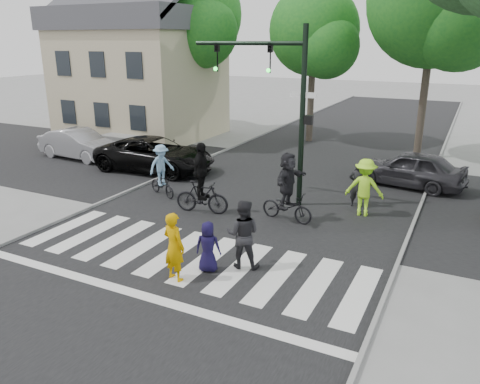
# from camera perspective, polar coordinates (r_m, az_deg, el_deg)

# --- Properties ---
(ground) EXTENTS (120.00, 120.00, 0.00)m
(ground) POSITION_cam_1_polar(r_m,az_deg,el_deg) (11.94, -8.75, -9.63)
(ground) COLOR gray
(ground) RESTS_ON ground
(road_stem) EXTENTS (10.00, 70.00, 0.01)m
(road_stem) POSITION_cam_1_polar(r_m,az_deg,el_deg) (15.90, 1.62, -2.19)
(road_stem) COLOR black
(road_stem) RESTS_ON ground
(road_cross) EXTENTS (70.00, 10.00, 0.01)m
(road_cross) POSITION_cam_1_polar(r_m,az_deg,el_deg) (18.52, 5.56, 0.69)
(road_cross) COLOR black
(road_cross) RESTS_ON ground
(curb_left) EXTENTS (0.10, 70.00, 0.10)m
(curb_left) POSITION_cam_1_polar(r_m,az_deg,el_deg) (18.47, -12.71, 0.42)
(curb_left) COLOR gray
(curb_left) RESTS_ON ground
(curb_right) EXTENTS (0.10, 70.00, 0.10)m
(curb_right) POSITION_cam_1_polar(r_m,az_deg,el_deg) (14.64, 19.90, -4.96)
(curb_right) COLOR gray
(curb_right) RESTS_ON ground
(crosswalk) EXTENTS (10.00, 3.85, 0.01)m
(crosswalk) POSITION_cam_1_polar(r_m,az_deg,el_deg) (12.42, -6.99, -8.37)
(crosswalk) COLOR silver
(crosswalk) RESTS_ON ground
(traffic_signal) EXTENTS (4.45, 0.29, 6.00)m
(traffic_signal) POSITION_cam_1_polar(r_m,az_deg,el_deg) (15.96, 4.79, 12.22)
(traffic_signal) COLOR black
(traffic_signal) RESTS_ON ground
(bg_tree_0) EXTENTS (5.46, 5.20, 8.97)m
(bg_tree_0) POSITION_cam_1_polar(r_m,az_deg,el_deg) (31.67, -13.30, 18.76)
(bg_tree_0) COLOR brown
(bg_tree_0) RESTS_ON ground
(bg_tree_1) EXTENTS (6.09, 5.80, 9.80)m
(bg_tree_1) POSITION_cam_1_polar(r_m,az_deg,el_deg) (28.33, -5.70, 20.29)
(bg_tree_1) COLOR brown
(bg_tree_1) RESTS_ON ground
(bg_tree_2) EXTENTS (5.04, 4.80, 8.40)m
(bg_tree_2) POSITION_cam_1_polar(r_m,az_deg,el_deg) (26.40, 9.39, 18.43)
(bg_tree_2) COLOR brown
(bg_tree_2) RESTS_ON ground
(bg_tree_3) EXTENTS (6.30, 6.00, 10.20)m
(bg_tree_3) POSITION_cam_1_polar(r_m,az_deg,el_deg) (23.93, 23.34, 20.13)
(bg_tree_3) COLOR brown
(bg_tree_3) RESTS_ON ground
(house) EXTENTS (8.40, 8.10, 8.82)m
(house) POSITION_cam_1_polar(r_m,az_deg,el_deg) (28.73, -12.03, 14.27)
(house) COLOR #C2B88C
(house) RESTS_ON ground
(pedestrian_woman) EXTENTS (0.70, 0.54, 1.71)m
(pedestrian_woman) POSITION_cam_1_polar(r_m,az_deg,el_deg) (11.22, -8.05, -6.62)
(pedestrian_woman) COLOR #CC9000
(pedestrian_woman) RESTS_ON ground
(pedestrian_child) EXTENTS (0.73, 0.58, 1.30)m
(pedestrian_child) POSITION_cam_1_polar(r_m,az_deg,el_deg) (11.62, -3.92, -6.68)
(pedestrian_child) COLOR black
(pedestrian_child) RESTS_ON ground
(pedestrian_adult) EXTENTS (1.02, 0.90, 1.78)m
(pedestrian_adult) POSITION_cam_1_polar(r_m,az_deg,el_deg) (11.70, 0.35, -5.16)
(pedestrian_adult) COLOR black
(pedestrian_adult) RESTS_ON ground
(cyclist_left) EXTENTS (1.60, 1.13, 1.92)m
(cyclist_left) POSITION_cam_1_polar(r_m,az_deg,el_deg) (17.37, -9.50, 2.20)
(cyclist_left) COLOR black
(cyclist_left) RESTS_ON ground
(cyclist_mid) EXTENTS (1.89, 1.17, 2.38)m
(cyclist_mid) POSITION_cam_1_polar(r_m,az_deg,el_deg) (15.40, -4.71, 0.90)
(cyclist_mid) COLOR black
(cyclist_mid) RESTS_ON ground
(cyclist_right) EXTENTS (1.82, 1.69, 2.23)m
(cyclist_right) POSITION_cam_1_polar(r_m,az_deg,el_deg) (14.74, 5.81, 0.14)
(cyclist_right) COLOR black
(cyclist_right) RESTS_ON ground
(car_suv) EXTENTS (5.42, 2.72, 1.47)m
(car_suv) POSITION_cam_1_polar(r_m,az_deg,el_deg) (20.83, -10.31, 4.52)
(car_suv) COLOR black
(car_suv) RESTS_ON ground
(car_silver) EXTENTS (4.41, 1.80, 1.42)m
(car_silver) POSITION_cam_1_polar(r_m,az_deg,el_deg) (24.02, -19.02, 5.55)
(car_silver) COLOR #A8A7AC
(car_silver) RESTS_ON ground
(car_grey) EXTENTS (4.40, 2.30, 1.43)m
(car_grey) POSITION_cam_1_polar(r_m,az_deg,el_deg) (19.44, 19.95, 2.69)
(car_grey) COLOR #2D2C31
(car_grey) RESTS_ON ground
(bystander_hivis) EXTENTS (1.28, 0.80, 1.90)m
(bystander_hivis) POSITION_cam_1_polar(r_m,az_deg,el_deg) (15.68, 14.95, 0.54)
(bystander_hivis) COLOR #ACFF26
(bystander_hivis) RESTS_ON ground
(bystander_dark) EXTENTS (0.62, 0.45, 1.59)m
(bystander_dark) POSITION_cam_1_polar(r_m,az_deg,el_deg) (16.47, 14.12, 0.89)
(bystander_dark) COLOR black
(bystander_dark) RESTS_ON ground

